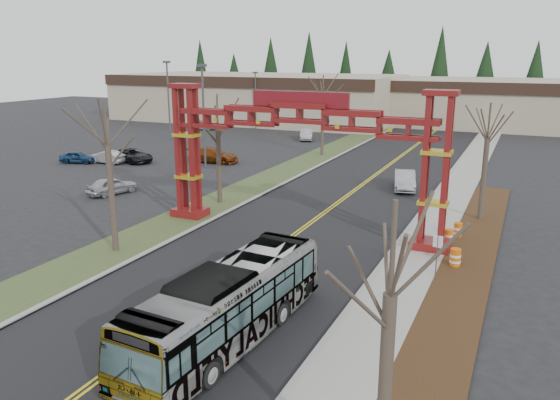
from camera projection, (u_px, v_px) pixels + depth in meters
The scene contains 34 objects.
ground at pixel (90, 387), 18.10m from camera, with size 200.00×200.00×0.00m, color black.
road at pixel (335, 205), 40.07m from camera, with size 12.00×110.00×0.02m, color black.
lane_line_left at pixel (334, 204), 40.11m from camera, with size 0.12×100.00×0.01m, color gold.
lane_line_right at pixel (337, 205), 40.01m from camera, with size 0.12×100.00×0.01m, color gold.
curb_right at pixel (420, 214), 37.58m from camera, with size 0.30×110.00×0.15m, color gray.
sidewalk_right at pixel (442, 216), 36.99m from camera, with size 2.60×110.00×0.14m, color gray.
landscape_strip at pixel (450, 317), 22.77m from camera, with size 2.60×50.00×0.12m, color #321F10.
grass_median at pixel (240, 193), 43.28m from camera, with size 4.00×110.00×0.08m, color #334321.
curb_left at pixel (261, 195), 42.52m from camera, with size 0.30×110.00×0.15m, color gray.
gateway_arch at pixel (300, 136), 32.38m from camera, with size 18.20×1.60×8.90m.
retail_building_west at pixel (259, 97), 92.43m from camera, with size 46.00×22.30×7.50m.
retail_building_east at pixel (515, 103), 83.42m from camera, with size 38.00×20.30×7.00m.
conifer_treeline at pixel (460, 79), 97.16m from camera, with size 116.10×5.60×13.00m.
transit_bus at pixel (229, 305), 20.63m from camera, with size 2.53×10.80×3.01m, color #B9BCC1.
silver_sedan at pixel (405, 180), 44.48m from camera, with size 1.62×4.65×1.53m, color #A5A8AD.
parked_car_near_a at pixel (112, 186), 43.02m from camera, with size 1.61×3.99×1.36m, color #ADAEB5.
parked_car_near_b at pixel (107, 157), 55.30m from camera, with size 1.37×3.91×1.29m, color silver.
parked_car_near_c at pixel (133, 155), 55.96m from camera, with size 2.28×4.95×1.38m, color black.
parked_car_mid_a at pixel (213, 155), 55.70m from camera, with size 2.10×5.18×1.50m, color #70320F.
parked_car_mid_b at pixel (78, 157), 55.39m from camera, with size 1.46×3.62×1.23m, color navy.
parked_car_far_a at pixel (306, 134), 70.57m from camera, with size 1.54×4.41×1.45m, color #A7ACAF.
parked_car_far_b at pixel (201, 125), 80.36m from camera, with size 2.27×4.92×1.37m, color beige.
bare_tree_median_near at pixel (107, 145), 29.06m from camera, with size 3.45×3.45×8.33m.
bare_tree_median_mid at pixel (218, 129), 39.18m from camera, with size 3.52×3.52×7.89m.
bare_tree_median_far at pixel (323, 96), 58.07m from camera, with size 3.31×3.31×8.63m.
bare_tree_right_near at pixel (390, 296), 11.93m from camera, with size 3.24×3.24×7.73m.
bare_tree_right_far at pixel (487, 139), 34.98m from camera, with size 3.42×3.42×7.75m.
light_pole_near at pixel (203, 109), 51.97m from camera, with size 0.85×0.43×9.85m.
light_pole_mid at pixel (168, 95), 69.56m from camera, with size 0.86×0.43×9.95m.
light_pole_far at pixel (255, 96), 79.96m from camera, with size 0.72×0.36×8.31m.
street_sign at pixel (437, 248), 26.46m from camera, with size 0.49×0.21×2.22m.
barrel_south at pixel (455, 258), 28.08m from camera, with size 0.56×0.56×1.04m.
barrel_mid at pixel (448, 238), 31.31m from camera, with size 0.54×0.54×1.00m.
barrel_north at pixel (458, 231), 32.66m from camera, with size 0.51×0.51×0.95m.
Camera 1 is at (12.38, -11.82, 10.65)m, focal length 35.00 mm.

